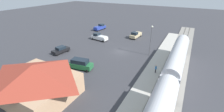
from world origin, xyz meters
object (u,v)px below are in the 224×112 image
object	(u,v)px
station_building	(36,81)
sedan_black	(61,50)
light_pole_near_platform	(151,37)
pickup_white	(99,37)
pickup_blue	(100,27)
pedestrian_on_platform	(156,68)
suv_green	(81,64)
pickup_tan	(136,35)

from	to	relation	value
station_building	sedan_black	world-z (taller)	station_building
sedan_black	light_pole_near_platform	size ratio (longest dim) A/B	0.63
sedan_black	pickup_white	distance (m)	13.56
pickup_blue	light_pole_near_platform	xyz separation A→B (m)	(-23.51, 14.28, 3.71)
pedestrian_on_platform	sedan_black	xyz separation A→B (m)	(24.06, 1.12, -0.40)
sedan_black	suv_green	bearing A→B (deg)	157.08
station_building	pedestrian_on_platform	distance (m)	21.22
suv_green	light_pole_near_platform	xyz separation A→B (m)	(-10.80, -13.42, 3.59)
sedan_black	pickup_tan	bearing A→B (deg)	-121.37
pickup_blue	light_pole_near_platform	size ratio (longest dim) A/B	0.75
pickup_white	suv_green	bearing A→B (deg)	110.24
pickup_white	light_pole_near_platform	distance (m)	17.97
pickup_white	suv_green	world-z (taller)	suv_green
pickup_tan	suv_green	size ratio (longest dim) A/B	1.08
sedan_black	light_pole_near_platform	distance (m)	22.88
pickup_tan	sedan_black	xyz separation A→B (m)	(12.73, 20.88, -0.15)
sedan_black	light_pole_near_platform	bearing A→B (deg)	-155.66
pickup_tan	pickup_white	bearing A→B (deg)	39.64
pedestrian_on_platform	pickup_tan	bearing A→B (deg)	-60.15
pedestrian_on_platform	pickup_tan	distance (m)	22.78
light_pole_near_platform	station_building	bearing A→B (deg)	64.40
pickup_tan	pickup_blue	bearing A→B (deg)	-9.76
suv_green	light_pole_near_platform	bearing A→B (deg)	-128.84
station_building	sedan_black	distance (m)	17.02
pedestrian_on_platform	sedan_black	size ratio (longest dim) A/B	0.36
pickup_tan	sedan_black	bearing A→B (deg)	58.63
pickup_white	pickup_tan	bearing A→B (deg)	-140.36
pickup_white	light_pole_near_platform	world-z (taller)	light_pole_near_platform
station_building	pedestrian_on_platform	size ratio (longest dim) A/B	7.02
station_building	pickup_blue	distance (m)	39.67
sedan_black	pickup_white	size ratio (longest dim) A/B	0.84
station_building	light_pole_near_platform	xyz separation A→B (m)	(-11.20, -23.38, 1.84)
sedan_black	suv_green	xyz separation A→B (m)	(-9.74, 4.12, 0.27)
station_building	pickup_tan	bearing A→B (deg)	-95.52
pickup_tan	pickup_white	world-z (taller)	same
pedestrian_on_platform	pickup_blue	bearing A→B (deg)	-39.72
pedestrian_on_platform	pickup_tan	xyz separation A→B (m)	(11.34, -19.75, -0.25)
station_building	suv_green	distance (m)	10.12
pickup_white	light_pole_near_platform	xyz separation A→B (m)	(-17.16, 3.84, 3.71)
station_building	pickup_blue	xyz separation A→B (m)	(12.31, -37.66, -1.87)
pickup_tan	pickup_blue	world-z (taller)	same
pedestrian_on_platform	suv_green	distance (m)	15.25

